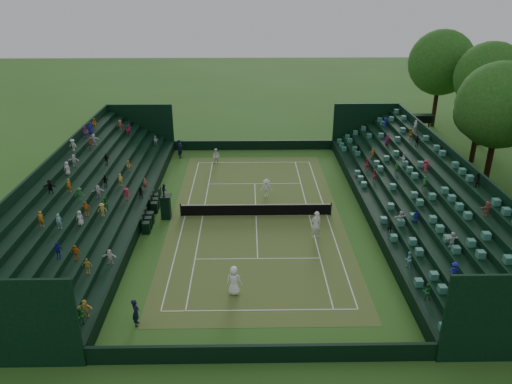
{
  "coord_description": "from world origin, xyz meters",
  "views": [
    {
      "loc": [
        -0.6,
        -34.61,
        17.12
      ],
      "look_at": [
        0.0,
        0.0,
        2.0
      ],
      "focal_mm": 35.0,
      "sensor_mm": 36.0,
      "label": 1
    }
  ],
  "objects_px": {
    "umpire_chair": "(165,204)",
    "player_far_east": "(266,188)",
    "player_near_east": "(316,224)",
    "player_far_west": "(216,156)",
    "tennis_net": "(256,210)",
    "player_near_west": "(234,281)"
  },
  "relations": [
    {
      "from": "tennis_net",
      "to": "player_far_west",
      "type": "distance_m",
      "value": 12.13
    },
    {
      "from": "player_near_east",
      "to": "player_far_east",
      "type": "bearing_deg",
      "value": -77.1
    },
    {
      "from": "player_near_east",
      "to": "player_far_west",
      "type": "bearing_deg",
      "value": -73.92
    },
    {
      "from": "player_near_west",
      "to": "player_far_east",
      "type": "bearing_deg",
      "value": -93.71
    },
    {
      "from": "umpire_chair",
      "to": "player_far_east",
      "type": "height_order",
      "value": "umpire_chair"
    },
    {
      "from": "player_far_west",
      "to": "player_near_east",
      "type": "bearing_deg",
      "value": -39.12
    },
    {
      "from": "player_near_east",
      "to": "player_far_west",
      "type": "xyz_separation_m",
      "value": [
        -7.86,
        15.08,
        -0.23
      ]
    },
    {
      "from": "player_near_west",
      "to": "player_near_east",
      "type": "bearing_deg",
      "value": -123.7
    },
    {
      "from": "player_far_west",
      "to": "player_far_east",
      "type": "distance_m",
      "value": 9.19
    },
    {
      "from": "tennis_net",
      "to": "player_far_west",
      "type": "height_order",
      "value": "player_far_west"
    },
    {
      "from": "tennis_net",
      "to": "player_near_west",
      "type": "xyz_separation_m",
      "value": [
        -1.44,
        -10.28,
        0.38
      ]
    },
    {
      "from": "player_near_west",
      "to": "player_near_east",
      "type": "height_order",
      "value": "player_near_east"
    },
    {
      "from": "umpire_chair",
      "to": "player_far_west",
      "type": "height_order",
      "value": "umpire_chair"
    },
    {
      "from": "tennis_net",
      "to": "player_far_east",
      "type": "distance_m",
      "value": 3.74
    },
    {
      "from": "player_far_east",
      "to": "tennis_net",
      "type": "bearing_deg",
      "value": -102.55
    },
    {
      "from": "umpire_chair",
      "to": "player_far_east",
      "type": "bearing_deg",
      "value": 26.58
    },
    {
      "from": "player_far_west",
      "to": "player_far_east",
      "type": "bearing_deg",
      "value": -36.41
    },
    {
      "from": "player_near_west",
      "to": "player_far_east",
      "type": "distance_m",
      "value": 14.09
    },
    {
      "from": "umpire_chair",
      "to": "player_near_west",
      "type": "relative_size",
      "value": 1.55
    },
    {
      "from": "umpire_chair",
      "to": "player_near_west",
      "type": "distance_m",
      "value": 11.37
    },
    {
      "from": "tennis_net",
      "to": "player_far_east",
      "type": "height_order",
      "value": "player_far_east"
    },
    {
      "from": "tennis_net",
      "to": "umpire_chair",
      "type": "height_order",
      "value": "umpire_chair"
    }
  ]
}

